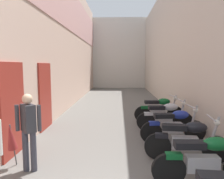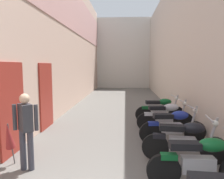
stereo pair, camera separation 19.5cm
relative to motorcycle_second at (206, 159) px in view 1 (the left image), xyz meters
name	(u,v)px [view 1 (the left image)]	position (x,y,z in m)	size (l,w,h in m)	color
ground_plane	(118,116)	(-1.53, 5.36, -0.50)	(35.05, 35.05, 0.00)	#66635E
building_left	(66,38)	(-4.20, 7.31, 2.99)	(0.45, 19.05, 6.92)	beige
building_right	(172,44)	(1.14, 7.36, 2.69)	(0.45, 19.05, 6.38)	beige
building_far_end	(119,54)	(-1.53, 17.89, 2.79)	(7.95, 2.00, 6.59)	beige
motorcycle_second	(206,159)	(0.00, 0.00, 0.00)	(1.85, 0.58, 1.04)	black
motorcycle_third	(187,139)	(0.00, 1.02, 0.00)	(1.85, 0.58, 1.04)	black
motorcycle_fourth	(174,125)	(0.00, 2.18, 0.00)	(1.85, 0.58, 1.04)	black
motorcycle_fifth	(165,115)	(0.00, 3.30, 0.00)	(1.85, 0.58, 1.04)	black
motorcycle_sixth	(159,109)	(0.00, 4.37, 0.00)	(1.85, 0.58, 1.04)	black
pedestrian_mid_alley	(29,127)	(-3.30, 0.46, 0.42)	(0.52, 0.39, 1.57)	#383842
umbrella_leaning	(11,137)	(-3.70, 0.53, 0.18)	(0.20, 0.35, 0.97)	#4C4C4C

